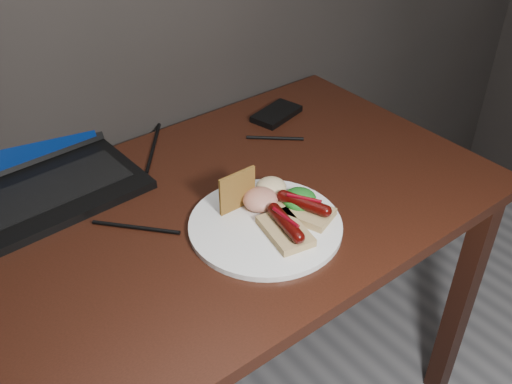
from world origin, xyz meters
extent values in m
cube|color=#33140C|center=(0.00, 1.38, 0.73)|extent=(1.40, 0.70, 0.03)
cube|color=#33140C|center=(0.65, 1.08, 0.36)|extent=(0.05, 0.05, 0.72)
cube|color=#33140C|center=(0.65, 1.68, 0.36)|extent=(0.05, 0.05, 0.72)
cube|color=black|center=(-0.14, 1.62, 0.76)|extent=(0.36, 0.25, 0.02)
cube|color=black|center=(-0.14, 1.62, 0.77)|extent=(0.30, 0.14, 0.00)
cube|color=black|center=(-0.15, 1.78, 0.88)|extent=(0.35, 0.11, 0.23)
cube|color=#082852|center=(-0.15, 1.78, 0.88)|extent=(0.32, 0.09, 0.20)
cube|color=black|center=(0.44, 1.60, 0.76)|extent=(0.15, 0.10, 0.02)
cylinder|color=black|center=(-0.07, 1.42, 0.75)|extent=(0.12, 0.14, 0.01)
cylinder|color=black|center=(0.11, 1.66, 0.75)|extent=(0.14, 0.18, 0.01)
cylinder|color=black|center=(0.37, 1.51, 0.75)|extent=(0.11, 0.10, 0.01)
cylinder|color=white|center=(0.14, 1.26, 0.76)|extent=(0.34, 0.34, 0.01)
cube|color=tan|center=(0.14, 1.21, 0.77)|extent=(0.09, 0.13, 0.02)
cylinder|color=#4E0605|center=(0.14, 1.21, 0.79)|extent=(0.04, 0.10, 0.02)
sphere|color=#4E0605|center=(0.14, 1.17, 0.79)|extent=(0.03, 0.02, 0.02)
sphere|color=#4E0605|center=(0.15, 1.26, 0.79)|extent=(0.03, 0.02, 0.02)
cylinder|color=#64040E|center=(0.14, 1.21, 0.80)|extent=(0.01, 0.07, 0.01)
cube|color=tan|center=(0.21, 1.24, 0.77)|extent=(0.11, 0.13, 0.02)
cylinder|color=#4E0605|center=(0.21, 1.24, 0.79)|extent=(0.06, 0.10, 0.02)
sphere|color=#4E0605|center=(0.23, 1.19, 0.79)|extent=(0.03, 0.02, 0.02)
sphere|color=#4E0605|center=(0.20, 1.28, 0.79)|extent=(0.03, 0.02, 0.02)
cylinder|color=#64040E|center=(0.21, 1.24, 0.80)|extent=(0.04, 0.06, 0.01)
cube|color=#A6762D|center=(0.12, 1.34, 0.80)|extent=(0.09, 0.01, 0.08)
ellipsoid|color=#104F0F|center=(0.22, 1.26, 0.78)|extent=(0.07, 0.07, 0.04)
ellipsoid|color=#A11019|center=(0.16, 1.31, 0.78)|extent=(0.07, 0.07, 0.04)
ellipsoid|color=silver|center=(0.21, 1.33, 0.78)|extent=(0.06, 0.06, 0.04)
camera|label=1|loc=(-0.41, 0.59, 1.47)|focal=40.00mm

